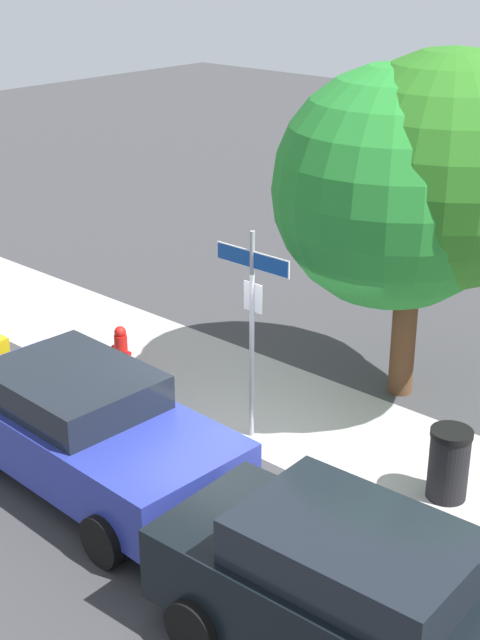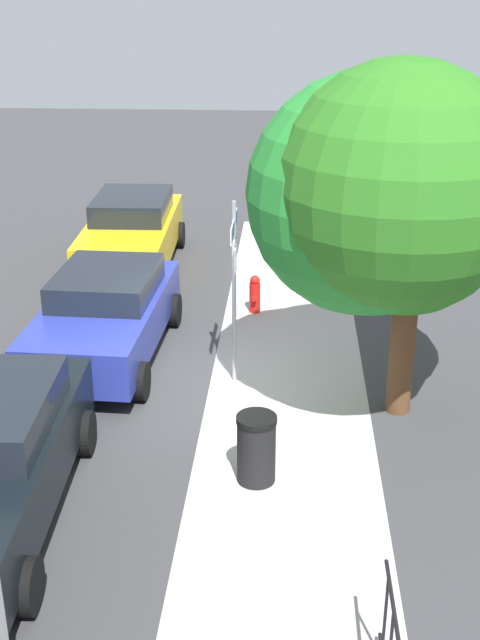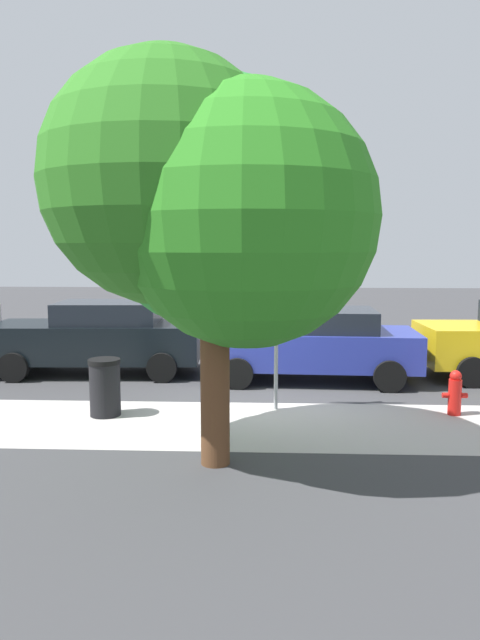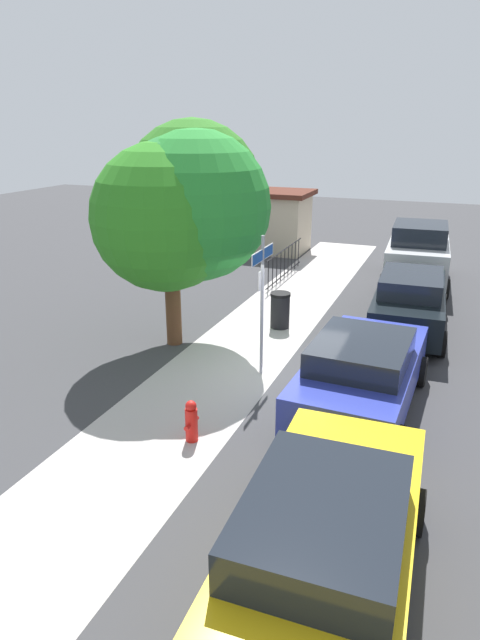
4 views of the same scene
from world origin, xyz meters
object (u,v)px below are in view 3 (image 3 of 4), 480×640
at_px(street_sign, 277,292).
at_px(trash_bin, 105,387).
at_px(fire_hydrant, 455,393).
at_px(car_black, 99,337).
at_px(car_blue, 314,343).
at_px(shade_tree, 212,198).

relative_size(street_sign, trash_bin, 3.17).
relative_size(fire_hydrant, trash_bin, 0.80).
bearing_deg(car_black, car_blue, 172.58).
bearing_deg(fire_hydrant, shade_tree, 27.54).
relative_size(car_blue, car_black, 0.96).
bearing_deg(shade_tree, fire_hydrant, -152.46).
height_order(car_blue, car_black, car_black).
xyz_separation_m(car_blue, car_black, (4.80, -0.42, 0.04)).
distance_m(shade_tree, car_blue, 5.63).
relative_size(shade_tree, car_black, 1.15).
distance_m(street_sign, shade_tree, 2.82).
height_order(shade_tree, car_black, shade_tree).
xyz_separation_m(street_sign, shade_tree, (0.90, 2.26, 1.43)).
bearing_deg(street_sign, fire_hydrant, 176.29).
relative_size(street_sign, car_black, 0.66).
bearing_deg(trash_bin, fire_hydrant, -177.13).
xyz_separation_m(car_blue, trash_bin, (3.77, 2.84, -0.31)).
distance_m(car_blue, car_black, 4.82).
xyz_separation_m(street_sign, fire_hydrant, (-3.06, 0.20, -1.71)).
xyz_separation_m(shade_tree, trash_bin, (2.02, -1.77, -3.02)).
relative_size(shade_tree, car_blue, 1.20).
bearing_deg(street_sign, car_black, -34.96).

